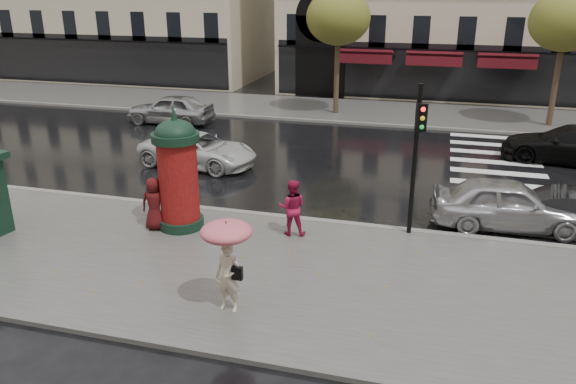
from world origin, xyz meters
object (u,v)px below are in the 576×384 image
(morris_column, at_px, (178,171))
(traffic_light, at_px, (417,146))
(man_burgundy, at_px, (154,204))
(woman_umbrella, at_px, (227,252))
(car_far_silver, at_px, (170,109))
(car_white, at_px, (198,150))
(woman_red, at_px, (292,207))
(car_silver, at_px, (508,204))
(car_black, at_px, (571,144))

(morris_column, height_order, traffic_light, traffic_light)
(man_burgundy, distance_m, morris_column, 1.21)
(woman_umbrella, distance_m, traffic_light, 6.37)
(man_burgundy, distance_m, car_far_silver, 13.81)
(car_far_silver, bearing_deg, car_white, 33.87)
(morris_column, height_order, car_white, morris_column)
(morris_column, distance_m, car_white, 6.40)
(man_burgundy, relative_size, morris_column, 0.43)
(woman_red, bearing_deg, traffic_light, -174.32)
(morris_column, bearing_deg, woman_umbrella, -52.24)
(car_silver, xyz_separation_m, car_far_silver, (-15.68, 9.46, 0.01))
(morris_column, bearing_deg, car_white, 109.20)
(car_white, relative_size, car_black, 0.90)
(morris_column, xyz_separation_m, car_white, (-2.07, 5.94, -1.21))
(traffic_light, xyz_separation_m, car_far_silver, (-12.95, 10.94, -1.96))
(woman_umbrella, xyz_separation_m, man_burgundy, (-3.63, 3.51, -0.63))
(traffic_light, distance_m, car_white, 10.03)
(car_silver, xyz_separation_m, car_white, (-11.36, 3.18, -0.10))
(man_burgundy, relative_size, car_black, 0.30)
(woman_red, xyz_separation_m, morris_column, (-3.29, -0.35, 0.92))
(car_far_silver, bearing_deg, morris_column, 26.94)
(car_black, bearing_deg, car_far_silver, -87.89)
(woman_umbrella, relative_size, woman_red, 1.31)
(morris_column, bearing_deg, traffic_light, 11.01)
(traffic_light, distance_m, car_black, 10.93)
(traffic_light, bearing_deg, woman_red, -164.14)
(morris_column, bearing_deg, car_silver, 16.51)
(woman_red, distance_m, car_far_silver, 15.32)
(man_burgundy, distance_m, car_silver, 10.41)
(woman_red, distance_m, car_black, 13.48)
(woman_umbrella, xyz_separation_m, car_silver, (6.31, 6.61, -0.78))
(woman_red, distance_m, car_white, 7.75)
(woman_umbrella, distance_m, car_far_silver, 18.62)
(man_burgundy, height_order, traffic_light, traffic_light)
(woman_umbrella, bearing_deg, traffic_light, 55.10)
(woman_red, xyz_separation_m, car_white, (-5.36, 5.59, -0.28))
(morris_column, bearing_deg, man_burgundy, -152.07)
(woman_umbrella, height_order, car_far_silver, woman_umbrella)
(woman_umbrella, height_order, car_white, woman_umbrella)
(man_burgundy, relative_size, car_silver, 0.35)
(traffic_light, bearing_deg, car_silver, 28.43)
(woman_umbrella, relative_size, man_burgundy, 1.37)
(man_burgundy, distance_m, car_white, 6.44)
(car_white, bearing_deg, car_silver, -98.60)
(woman_red, bearing_deg, morris_column, -4.15)
(woman_red, xyz_separation_m, traffic_light, (3.27, 0.93, 1.79))
(car_white, bearing_deg, woman_umbrella, -145.66)
(woman_umbrella, relative_size, car_white, 0.45)
(woman_umbrella, bearing_deg, car_far_silver, 120.26)
(woman_red, bearing_deg, man_burgundy, -0.23)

